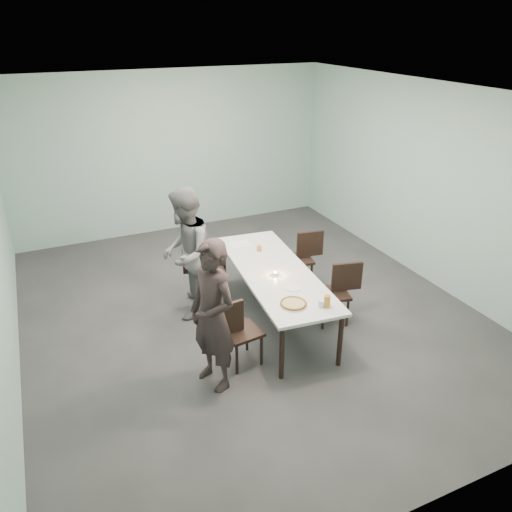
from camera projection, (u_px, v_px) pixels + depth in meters
name	position (u px, v px, depth m)	size (l,w,h in m)	color
ground	(248.00, 312.00, 7.12)	(7.00, 7.00, 0.00)	#333335
room_shell	(247.00, 174.00, 6.25)	(6.02, 7.02, 3.01)	#93B9B1
table	(275.00, 274.00, 6.67)	(1.15, 2.68, 0.75)	white
chair_near_left	(236.00, 329.00, 5.84)	(0.63, 0.47, 0.87)	black
chair_far_left	(205.00, 269.00, 7.22)	(0.64, 0.49, 0.87)	black
chair_near_right	(338.00, 288.00, 6.71)	(0.65, 0.51, 0.87)	black
chair_far_right	(303.00, 255.00, 7.66)	(0.64, 0.49, 0.87)	black
diner_near	(213.00, 316.00, 5.37)	(0.64, 0.42, 1.77)	black
diner_far	(186.00, 254.00, 6.73)	(0.89, 0.69, 1.82)	slate
pizza	(293.00, 304.00, 5.83)	(0.34, 0.34, 0.04)	white
side_plate	(294.00, 288.00, 6.19)	(0.18, 0.18, 0.01)	white
beer_glass	(327.00, 301.00, 5.77)	(0.08, 0.08, 0.15)	#BA7628
water_tumbler	(321.00, 303.00, 5.79)	(0.08, 0.08, 0.09)	silver
tealight	(275.00, 274.00, 6.51)	(0.06, 0.06, 0.05)	silver
amber_tumbler	(259.00, 248.00, 7.18)	(0.07, 0.07, 0.08)	#BA7628
menu	(240.00, 244.00, 7.39)	(0.30, 0.22, 0.01)	silver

